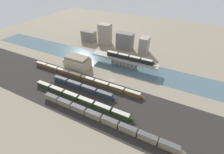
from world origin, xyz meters
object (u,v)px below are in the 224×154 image
(train_yard_outer, at_px, (83,78))
(train_yard_near, at_px, (103,119))
(train_on_bridge, at_px, (130,58))
(train_yard_mid, at_px, (80,99))
(warehouse_building, at_px, (78,63))
(train_yard_far, at_px, (83,87))

(train_yard_outer, bearing_deg, train_yard_near, -39.30)
(train_on_bridge, distance_m, train_yard_mid, 56.03)
(train_yard_mid, bearing_deg, train_on_bridge, 75.03)
(train_on_bridge, distance_m, train_yard_outer, 43.35)
(train_yard_outer, bearing_deg, warehouse_building, 138.34)
(train_yard_far, height_order, train_yard_outer, train_yard_far)
(train_yard_near, xyz_separation_m, train_yard_far, (-26.95, 18.14, -0.05))
(train_on_bridge, height_order, train_yard_far, train_on_bridge)
(train_yard_far, height_order, warehouse_building, warehouse_building)
(train_yard_mid, xyz_separation_m, train_yard_far, (-5.10, 10.47, 0.26))
(train_on_bridge, relative_size, train_yard_far, 0.81)
(train_yard_near, distance_m, warehouse_building, 62.42)
(train_yard_near, distance_m, train_yard_mid, 23.16)
(train_on_bridge, relative_size, train_yard_mid, 0.57)
(train_yard_mid, relative_size, warehouse_building, 3.91)
(train_yard_far, distance_m, train_yard_outer, 12.24)
(train_yard_outer, distance_m, warehouse_building, 18.50)
(train_on_bridge, bearing_deg, train_yard_outer, -128.74)
(train_on_bridge, height_order, train_yard_mid, train_on_bridge)
(train_on_bridge, xyz_separation_m, train_yard_outer, (-26.69, -33.27, -7.78))
(train_yard_near, bearing_deg, train_yard_mid, 160.66)
(warehouse_building, bearing_deg, train_yard_far, -46.49)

